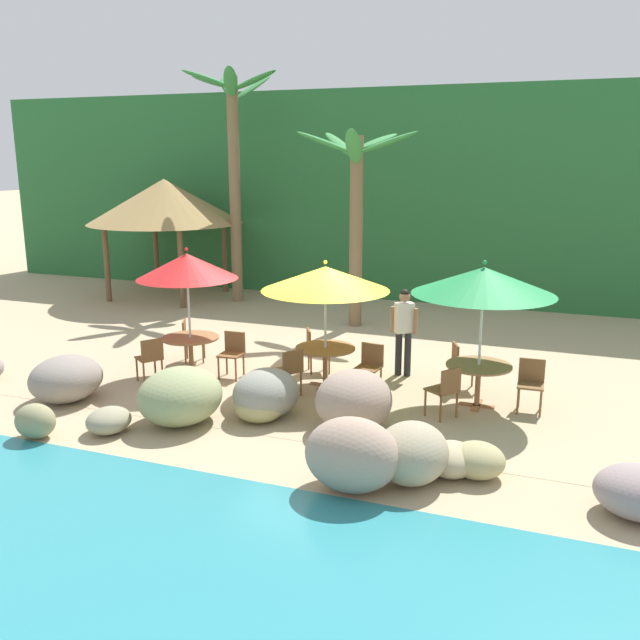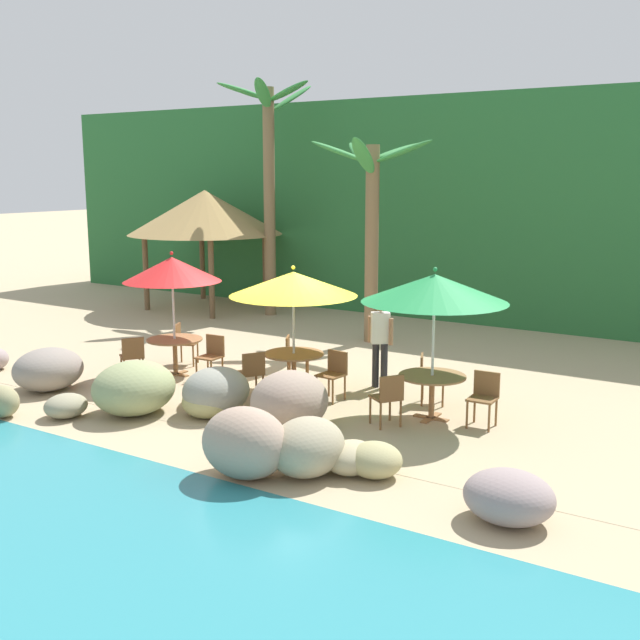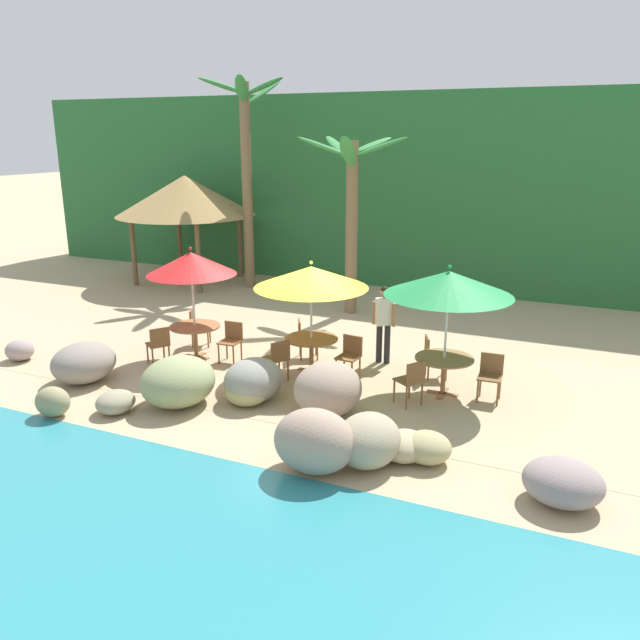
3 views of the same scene
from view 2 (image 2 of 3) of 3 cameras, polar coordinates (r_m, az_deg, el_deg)
ground_plane at (r=14.51m, az=-3.23°, el=-5.02°), size 120.00×120.00×0.00m
terrace_deck at (r=14.51m, az=-3.23°, el=-5.01°), size 18.00×5.20×0.01m
foliage_backdrop at (r=21.93m, az=10.63°, el=8.14°), size 28.00×2.40×6.00m
rock_seawall at (r=12.13m, az=-8.66°, el=-6.38°), size 12.05×3.03×0.95m
umbrella_red at (r=15.24m, az=-10.93°, el=3.71°), size 1.92×1.92×2.48m
dining_table_red at (r=15.49m, az=-10.73°, el=-1.83°), size 1.10×1.10×0.74m
chair_red_seaward at (r=15.06m, az=-8.02°, el=-2.51°), size 0.44×0.45×0.87m
chair_red_inland at (r=16.34m, az=-10.17°, el=-1.52°), size 0.57×0.57×0.87m
chair_red_left at (r=15.27m, az=-13.75°, el=-2.53°), size 0.59×0.59×0.87m
umbrella_yellow at (r=13.76m, az=-2.00°, el=2.70°), size 2.31×2.31×2.35m
dining_table_yellow at (r=14.03m, az=-1.96°, el=-2.97°), size 1.10×1.10×0.74m
chair_yellow_seaward at (r=13.61m, az=1.04°, el=-3.84°), size 0.46×0.47×0.87m
chair_yellow_inland at (r=14.89m, az=-1.99°, el=-2.57°), size 0.58×0.57×0.87m
chair_yellow_left at (r=13.67m, az=-5.09°, el=-3.82°), size 0.59×0.58×0.87m
umbrella_green at (r=12.33m, az=8.51°, el=2.34°), size 2.35×2.35×2.51m
dining_table_green at (r=12.65m, az=8.32°, el=-4.63°), size 1.10×1.10×0.74m
chair_green_seaward at (r=12.48m, az=12.10°, el=-5.45°), size 0.44×0.44×0.87m
chair_green_inland at (r=13.50m, az=8.01°, el=-4.08°), size 0.56×0.55×0.87m
chair_green_left at (r=12.19m, az=5.10°, el=-5.64°), size 0.59×0.59×0.87m
palm_tree_nearest at (r=21.59m, az=-3.84°, el=11.47°), size 2.86×2.63×6.41m
palm_tree_second at (r=18.07m, az=3.91°, el=8.26°), size 2.85×2.81×4.77m
palapa_hut at (r=22.95m, az=-8.54°, el=7.88°), size 4.53×4.53×3.48m
waiter_in_white at (r=14.28m, az=4.50°, el=-1.22°), size 0.52×0.36×1.70m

